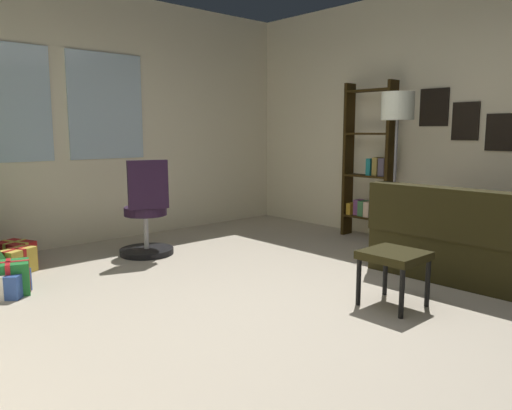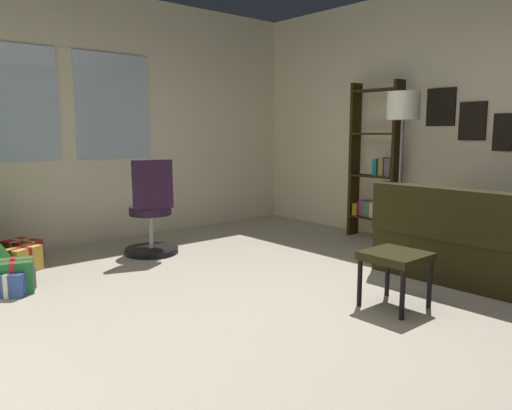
% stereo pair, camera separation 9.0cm
% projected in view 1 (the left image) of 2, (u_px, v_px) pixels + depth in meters
% --- Properties ---
extents(ground_plane, '(5.40, 6.08, 0.10)m').
position_uv_depth(ground_plane, '(284.00, 315.00, 3.63)').
color(ground_plane, '#B7AA95').
extents(wall_back_with_windows, '(5.40, 0.12, 2.85)m').
position_uv_depth(wall_back_with_windows, '(92.00, 118.00, 5.65)').
color(wall_back_with_windows, beige).
rests_on(wall_back_with_windows, ground_plane).
extents(wall_right_with_frames, '(0.12, 6.08, 2.85)m').
position_uv_depth(wall_right_with_frames, '(467.00, 118.00, 5.24)').
color(wall_right_with_frames, beige).
rests_on(wall_right_with_frames, ground_plane).
extents(couch, '(1.60, 1.94, 0.82)m').
position_uv_depth(couch, '(508.00, 249.00, 4.24)').
color(couch, black).
rests_on(couch, ground_plane).
extents(footstool, '(0.41, 0.42, 0.41)m').
position_uv_depth(footstool, '(394.00, 259.00, 3.63)').
color(footstool, black).
rests_on(footstool, ground_plane).
extents(gift_box_red, '(0.35, 0.39, 0.23)m').
position_uv_depth(gift_box_red, '(16.00, 253.00, 4.79)').
color(gift_box_red, red).
rests_on(gift_box_red, ground_plane).
extents(gift_box_green, '(0.36, 0.32, 0.27)m').
position_uv_depth(gift_box_green, '(9.00, 278.00, 3.93)').
color(gift_box_green, '#1E722D').
rests_on(gift_box_green, ground_plane).
extents(gift_box_gold, '(0.35, 0.30, 0.24)m').
position_uv_depth(gift_box_gold, '(18.00, 261.00, 4.49)').
color(gift_box_gold, gold).
rests_on(gift_box_gold, ground_plane).
extents(gift_box_blue, '(0.36, 0.36, 0.19)m').
position_uv_depth(gift_box_blue, '(9.00, 284.00, 3.90)').
color(gift_box_blue, '#2D4C99').
rests_on(gift_box_blue, ground_plane).
extents(office_chair, '(0.56, 0.57, 1.00)m').
position_uv_depth(office_chair, '(147.00, 218.00, 5.11)').
color(office_chair, black).
rests_on(office_chair, ground_plane).
extents(bookshelf, '(0.18, 0.64, 1.86)m').
position_uv_depth(bookshelf, '(369.00, 171.00, 5.90)').
color(bookshelf, black).
rests_on(bookshelf, ground_plane).
extents(floor_lamp, '(0.33, 0.33, 1.68)m').
position_uv_depth(floor_lamp, '(397.00, 120.00, 5.03)').
color(floor_lamp, slate).
rests_on(floor_lamp, ground_plane).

